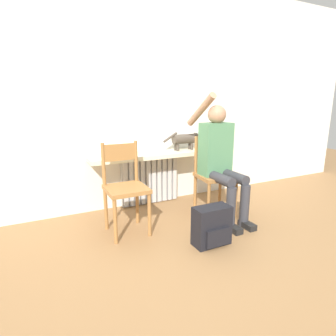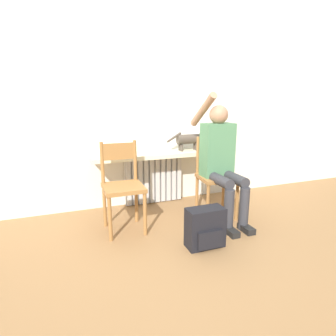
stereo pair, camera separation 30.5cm
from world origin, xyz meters
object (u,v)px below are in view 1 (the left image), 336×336
at_px(chair_left, 125,186).
at_px(backpack, 212,226).
at_px(cat, 185,139).
at_px(chair_right, 214,174).
at_px(person, 220,156).

xyz_separation_m(chair_left, backpack, (0.61, -0.62, -0.29)).
bearing_deg(chair_left, cat, 27.52).
xyz_separation_m(cat, backpack, (-0.36, -1.12, -0.64)).
relative_size(cat, backpack, 1.40).
distance_m(chair_right, cat, 0.62).
distance_m(person, backpack, 0.85).
height_order(chair_right, backpack, chair_right).
bearing_deg(cat, person, -81.98).
bearing_deg(person, chair_left, 174.23).
bearing_deg(person, cat, 98.02).
distance_m(chair_left, backpack, 0.92).
bearing_deg(chair_left, chair_right, -0.11).
bearing_deg(cat, backpack, -107.54).
xyz_separation_m(person, cat, (-0.09, 0.61, 0.12)).
bearing_deg(chair_right, chair_left, -173.92).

